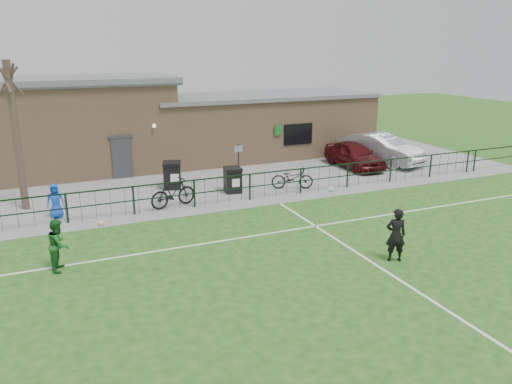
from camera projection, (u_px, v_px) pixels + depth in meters
name	position (u px, v px, depth m)	size (l,w,h in m)	color
ground	(324.00, 280.00, 14.41)	(90.00, 90.00, 0.00)	#225017
paving_strip	(192.00, 174.00, 26.30)	(34.00, 13.00, 0.02)	gray
pitch_line_touch	(230.00, 204.00, 21.28)	(28.00, 0.10, 0.01)	white
pitch_line_mid	(267.00, 234.00, 17.93)	(28.00, 0.10, 0.01)	white
pitch_line_perp	(381.00, 268.00, 15.17)	(0.10, 16.00, 0.01)	white
perimeter_fence	(228.00, 189.00, 21.29)	(28.00, 0.10, 1.20)	black
bare_tree	(16.00, 137.00, 19.79)	(0.30, 0.30, 6.00)	#413127
wheelie_bin_left	(172.00, 176.00, 23.45)	(0.78, 0.88, 1.18)	black
wheelie_bin_right	(233.00, 181.00, 22.84)	(0.71, 0.80, 1.07)	black
sign_post	(239.00, 164.00, 23.99)	(0.06, 0.06, 2.00)	black
car_maroon	(354.00, 155.00, 27.38)	(1.69, 4.20, 1.43)	#450C0E
car_silver	(380.00, 149.00, 28.38)	(1.77, 5.09, 1.68)	#A6A8AD
bicycle_d	(173.00, 193.00, 20.70)	(0.58, 2.05, 1.23)	black
bicycle_e	(292.00, 178.00, 23.39)	(0.68, 1.95, 1.03)	black
spectator_child	(55.00, 201.00, 19.37)	(0.67, 0.44, 1.37)	blue
goalkeeper_kick	(394.00, 234.00, 15.52)	(1.31, 2.95, 1.86)	black
outfield_player	(59.00, 245.00, 14.90)	(0.77, 0.60, 1.59)	#1A5D23
ball_ground	(101.00, 223.00, 18.67)	(0.24, 0.24, 0.24)	white
clubhouse	(161.00, 125.00, 27.99)	(24.25, 5.40, 4.96)	tan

